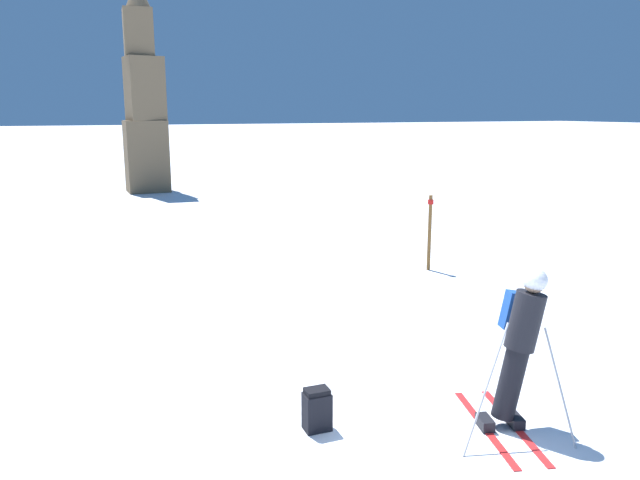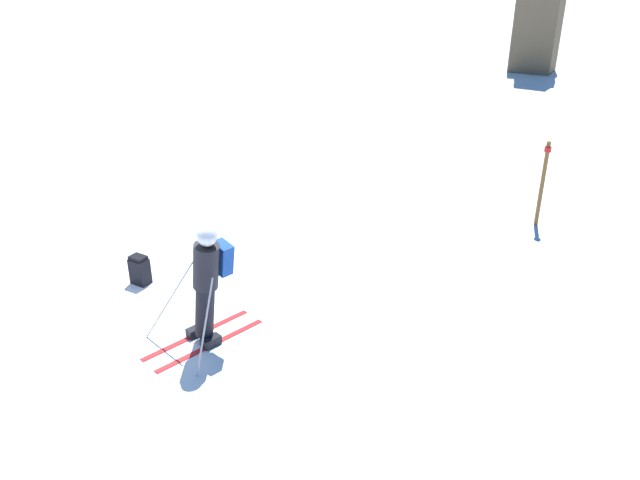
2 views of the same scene
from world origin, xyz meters
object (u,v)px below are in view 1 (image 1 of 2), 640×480
Objects in this scene: spare_backpack at (317,410)px; skier at (520,338)px; rock_pillar at (144,106)px; trail_marker at (430,229)px.

skier is at bearing 160.91° from spare_backpack.
skier is 3.82× the size of spare_backpack.
trail_marker is at bearing -77.69° from rock_pillar.
rock_pillar is 17.86× the size of spare_backpack.
skier is 2.43m from spare_backpack.
spare_backpack is at bearing -93.99° from rock_pillar.
rock_pillar is (-0.57, 23.22, 2.68)m from skier.
spare_backpack is (-1.56, -22.39, -3.50)m from rock_pillar.
rock_pillar is at bearing 102.31° from trail_marker.
spare_backpack is at bearing -132.87° from trail_marker.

